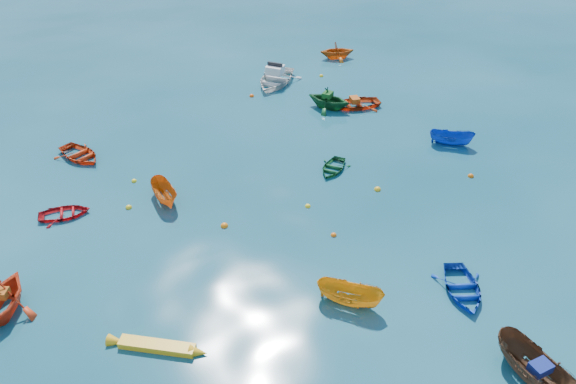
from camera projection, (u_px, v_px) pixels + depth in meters
name	position (u px, v px, depth m)	size (l,w,h in m)	color
ground	(331.00, 256.00, 25.90)	(160.00, 160.00, 0.00)	#0A3B4A
sampan_brown_mid	(531.00, 380.00, 20.33)	(1.33, 3.53, 1.37)	#54331E
dinghy_blue_se	(461.00, 292.00, 23.99)	(2.18, 3.05, 0.63)	#0D37AA
dinghy_orange_w	(6.00, 312.00, 23.05)	(2.78, 3.22, 1.69)	red
sampan_yellow_mid	(349.00, 303.00, 23.45)	(1.08, 2.86, 1.11)	orange
dinghy_green_e	(333.00, 170.00, 31.97)	(1.70, 2.38, 0.49)	#124E24
dinghy_red_nw	(65.00, 216.00, 28.41)	(1.79, 2.50, 0.52)	#B00E13
sampan_orange_n	(166.00, 200.00, 29.53)	(1.03, 2.74, 1.06)	orange
dinghy_green_n	(328.00, 108.00, 38.44)	(2.59, 3.00, 1.58)	#124F22
dinghy_red_ne	(355.00, 107.00, 38.62)	(2.42, 3.38, 0.70)	#C53910
sampan_blue_far	(450.00, 144.00, 34.37)	(1.01, 2.67, 1.03)	#0D3AAD
dinghy_red_far	(80.00, 158.00, 33.06)	(2.24, 3.12, 0.65)	red
dinghy_orange_far	(337.00, 58.00, 45.99)	(2.36, 2.74, 1.44)	#C75A12
kayak_yellow	(158.00, 348.00, 21.50)	(0.54, 3.67, 0.36)	#F4AE15
motorboat_white	(275.00, 83.00, 41.83)	(3.20, 4.47, 1.53)	silver
tarp_blue_a	(540.00, 368.00, 19.73)	(0.74, 0.56, 0.36)	navy
tarp_orange_a	(0.00, 293.00, 22.51)	(0.67, 0.51, 0.32)	#B54F12
tarp_green_b	(328.00, 95.00, 37.93)	(0.75, 0.57, 0.36)	#134F17
tarp_orange_b	(355.00, 100.00, 38.29)	(0.74, 0.56, 0.36)	#BB4E13
buoy_ye_a	(308.00, 207.00, 29.06)	(0.30, 0.30, 0.30)	yellow
buoy_or_b	(334.00, 235.00, 27.11)	(0.29, 0.29, 0.29)	orange
buoy_ye_b	(129.00, 208.00, 28.96)	(0.33, 0.33, 0.33)	yellow
buoy_or_c	(224.00, 226.00, 27.70)	(0.38, 0.38, 0.38)	orange
buoy_ye_c	(377.00, 190.00, 30.32)	(0.37, 0.37, 0.37)	yellow
buoy_or_d	(471.00, 177.00, 31.40)	(0.34, 0.34, 0.34)	#D05B0B
buoy_ye_d	(134.00, 181.00, 30.99)	(0.29, 0.29, 0.29)	yellow
buoy_or_e	(252.00, 96.00, 39.97)	(0.35, 0.35, 0.35)	#FF560D
buoy_ye_e	(321.00, 76.00, 42.91)	(0.31, 0.31, 0.31)	yellow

